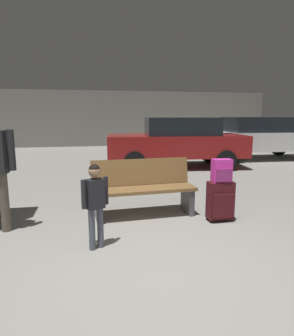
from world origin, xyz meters
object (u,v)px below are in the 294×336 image
object	(u,v)px
backpack_bright	(222,171)
child	(95,197)
suitcase	(220,200)
parked_car_side	(259,137)
bench	(143,188)
parked_car_near	(177,141)

from	to	relation	value
backpack_bright	child	world-z (taller)	child
suitcase	child	size ratio (longest dim) A/B	0.59
backpack_bright	parked_car_side	xyz separation A→B (m)	(4.14, 5.82, 0.03)
suitcase	bench	bearing A→B (deg)	155.96
child	bench	bearing A→B (deg)	54.40
suitcase	parked_car_near	xyz separation A→B (m)	(0.74, 4.74, 0.48)
bench	suitcase	distance (m)	1.19
bench	child	bearing A→B (deg)	-125.60
suitcase	backpack_bright	xyz separation A→B (m)	(-0.00, -0.00, 0.45)
suitcase	parked_car_side	distance (m)	7.16
suitcase	child	distance (m)	1.98
parked_car_side	parked_car_near	bearing A→B (deg)	-162.30
backpack_bright	child	bearing A→B (deg)	-162.22
bench	backpack_bright	distance (m)	1.23
suitcase	parked_car_near	world-z (taller)	parked_car_near
parked_car_near	parked_car_side	size ratio (longest dim) A/B	1.02
backpack_bright	child	distance (m)	1.96
bench	child	xyz separation A→B (m)	(-0.77, -1.08, 0.19)
backpack_bright	bench	bearing A→B (deg)	155.93
backpack_bright	parked_car_side	world-z (taller)	parked_car_side
backpack_bright	child	size ratio (longest dim) A/B	0.33
bench	parked_car_near	world-z (taller)	parked_car_near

